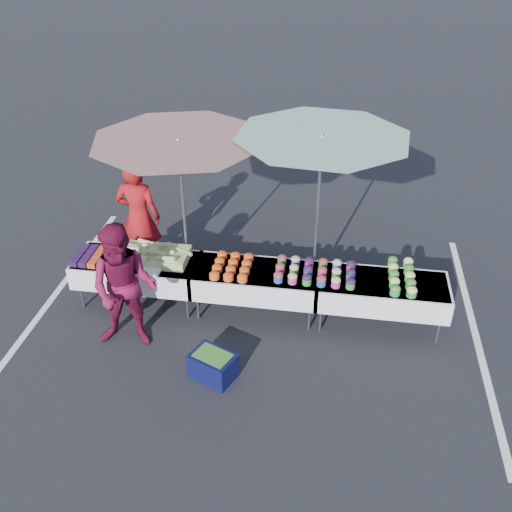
# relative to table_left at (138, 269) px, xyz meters

# --- Properties ---
(ground) EXTENTS (80.00, 80.00, 0.00)m
(ground) POSITION_rel_table_left_xyz_m (1.80, 0.00, -0.58)
(ground) COLOR black
(stripe_left) EXTENTS (0.10, 5.00, 0.00)m
(stripe_left) POSITION_rel_table_left_xyz_m (-1.40, 0.00, -0.58)
(stripe_left) COLOR silver
(stripe_left) RESTS_ON ground
(stripe_right) EXTENTS (0.10, 5.00, 0.00)m
(stripe_right) POSITION_rel_table_left_xyz_m (5.00, 0.00, -0.58)
(stripe_right) COLOR silver
(stripe_right) RESTS_ON ground
(table_left) EXTENTS (1.86, 0.81, 0.75)m
(table_left) POSITION_rel_table_left_xyz_m (0.00, 0.00, 0.00)
(table_left) COLOR white
(table_left) RESTS_ON ground
(table_center) EXTENTS (1.86, 0.81, 0.75)m
(table_center) POSITION_rel_table_left_xyz_m (1.80, 0.00, 0.00)
(table_center) COLOR white
(table_center) RESTS_ON ground
(table_right) EXTENTS (1.86, 0.81, 0.75)m
(table_right) POSITION_rel_table_left_xyz_m (3.60, 0.00, 0.00)
(table_right) COLOR white
(table_right) RESTS_ON ground
(berry_punnets) EXTENTS (0.40, 0.54, 0.08)m
(berry_punnets) POSITION_rel_table_left_xyz_m (-0.71, -0.06, 0.21)
(berry_punnets) COLOR black
(berry_punnets) RESTS_ON table_left
(corn_pile) EXTENTS (1.16, 0.57, 0.26)m
(corn_pile) POSITION_rel_table_left_xyz_m (0.24, 0.04, 0.26)
(corn_pile) COLOR #89AE59
(corn_pile) RESTS_ON table_left
(plastic_bags) EXTENTS (0.30, 0.25, 0.05)m
(plastic_bags) POSITION_rel_table_left_xyz_m (0.30, -0.30, 0.19)
(plastic_bags) COLOR white
(plastic_bags) RESTS_ON table_left
(carrot_bowls) EXTENTS (0.55, 0.69, 0.11)m
(carrot_bowls) POSITION_rel_table_left_xyz_m (1.45, -0.01, 0.22)
(carrot_bowls) COLOR #D55117
(carrot_bowls) RESTS_ON table_center
(potato_cups) EXTENTS (1.14, 0.58, 0.16)m
(potato_cups) POSITION_rel_table_left_xyz_m (2.65, 0.00, 0.25)
(potato_cups) COLOR #21509C
(potato_cups) RESTS_ON table_right
(bean_baskets) EXTENTS (0.36, 0.86, 0.15)m
(bean_baskets) POSITION_rel_table_left_xyz_m (3.86, 0.08, 0.24)
(bean_baskets) COLOR #238C31
(bean_baskets) RESTS_ON table_right
(vendor) EXTENTS (0.71, 0.47, 1.95)m
(vendor) POSITION_rel_table_left_xyz_m (-0.23, 0.88, 0.39)
(vendor) COLOR maroon
(vendor) RESTS_ON ground
(customer) EXTENTS (0.95, 0.77, 1.87)m
(customer) POSITION_rel_table_left_xyz_m (0.18, -0.94, 0.35)
(customer) COLOR maroon
(customer) RESTS_ON ground
(umbrella_left) EXTENTS (2.75, 2.75, 2.53)m
(umbrella_left) POSITION_rel_table_left_xyz_m (0.65, 0.46, 1.71)
(umbrella_left) COLOR black
(umbrella_left) RESTS_ON ground
(umbrella_right) EXTENTS (3.13, 3.13, 2.56)m
(umbrella_right) POSITION_rel_table_left_xyz_m (2.60, 0.80, 1.74)
(umbrella_right) COLOR black
(umbrella_right) RESTS_ON ground
(storage_bin) EXTENTS (0.68, 0.60, 0.37)m
(storage_bin) POSITION_rel_table_left_xyz_m (1.46, -1.42, -0.39)
(storage_bin) COLOR #0B0E39
(storage_bin) RESTS_ON ground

